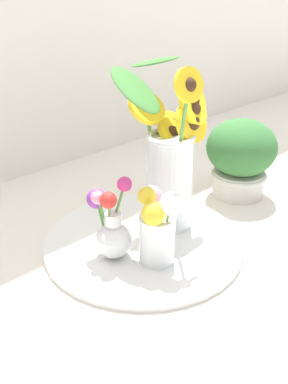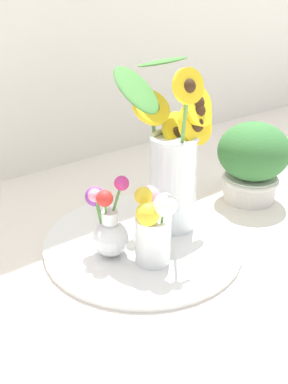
{
  "view_description": "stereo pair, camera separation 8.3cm",
  "coord_description": "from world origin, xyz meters",
  "px_view_note": "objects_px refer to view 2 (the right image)",
  "views": [
    {
      "loc": [
        -0.54,
        -0.53,
        0.52
      ],
      "look_at": [
        0.0,
        0.05,
        0.13
      ],
      "focal_mm": 42.0,
      "sensor_mm": 36.0,
      "label": 1
    },
    {
      "loc": [
        -0.48,
        -0.58,
        0.52
      ],
      "look_at": [
        0.0,
        0.05,
        0.13
      ],
      "focal_mm": 42.0,
      "sensor_mm": 36.0,
      "label": 2
    }
  ],
  "objects_px": {
    "vase_small_center": "(153,227)",
    "vase_bulb_right": "(108,227)",
    "serving_tray": "(144,242)",
    "potted_plant": "(253,160)",
    "mason_jar_sunflowers": "(173,163)"
  },
  "relations": [
    {
      "from": "mason_jar_sunflowers",
      "to": "vase_bulb_right",
      "type": "bearing_deg",
      "value": -176.25
    },
    {
      "from": "vase_small_center",
      "to": "potted_plant",
      "type": "bearing_deg",
      "value": 12.62
    },
    {
      "from": "serving_tray",
      "to": "mason_jar_sunflowers",
      "type": "height_order",
      "value": "mason_jar_sunflowers"
    },
    {
      "from": "vase_small_center",
      "to": "vase_bulb_right",
      "type": "xyz_separation_m",
      "value": [
        -0.05,
        0.07,
        -0.02
      ]
    },
    {
      "from": "serving_tray",
      "to": "potted_plant",
      "type": "bearing_deg",
      "value": 1.92
    },
    {
      "from": "vase_bulb_right",
      "to": "potted_plant",
      "type": "distance_m",
      "value": 0.43
    },
    {
      "from": "serving_tray",
      "to": "mason_jar_sunflowers",
      "type": "relative_size",
      "value": 1.14
    },
    {
      "from": "mason_jar_sunflowers",
      "to": "serving_tray",
      "type": "bearing_deg",
      "value": -173.16
    },
    {
      "from": "mason_jar_sunflowers",
      "to": "vase_bulb_right",
      "type": "xyz_separation_m",
      "value": [
        -0.17,
        -0.01,
        -0.09
      ]
    },
    {
      "from": "vase_small_center",
      "to": "vase_bulb_right",
      "type": "distance_m",
      "value": 0.09
    },
    {
      "from": "serving_tray",
      "to": "vase_small_center",
      "type": "height_order",
      "value": "vase_small_center"
    },
    {
      "from": "serving_tray",
      "to": "vase_small_center",
      "type": "relative_size",
      "value": 2.63
    },
    {
      "from": "serving_tray",
      "to": "mason_jar_sunflowers",
      "type": "distance_m",
      "value": 0.18
    },
    {
      "from": "serving_tray",
      "to": "vase_small_center",
      "type": "distance_m",
      "value": 0.12
    },
    {
      "from": "mason_jar_sunflowers",
      "to": "potted_plant",
      "type": "bearing_deg",
      "value": 0.3
    }
  ]
}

